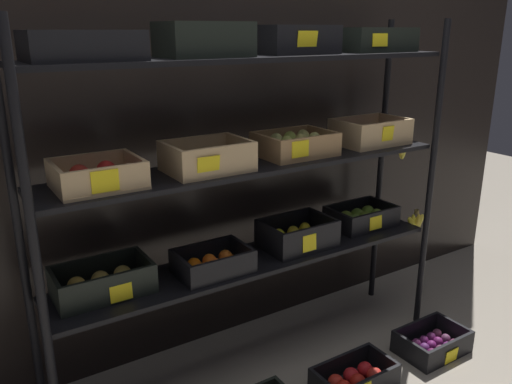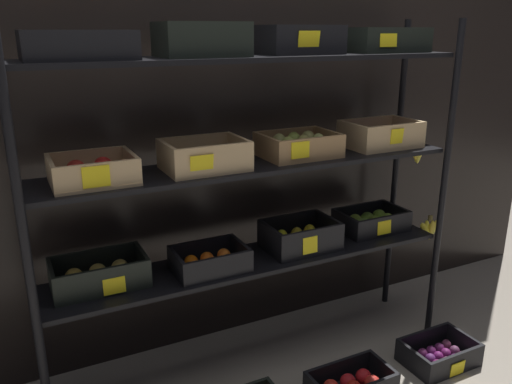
{
  "view_description": "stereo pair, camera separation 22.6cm",
  "coord_description": "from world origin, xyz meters",
  "views": [
    {
      "loc": [
        -1.16,
        -1.82,
        1.54
      ],
      "look_at": [
        0.0,
        0.0,
        0.86
      ],
      "focal_mm": 36.31,
      "sensor_mm": 36.0,
      "label": 1
    },
    {
      "loc": [
        -0.97,
        -1.93,
        1.54
      ],
      "look_at": [
        0.0,
        0.0,
        0.86
      ],
      "focal_mm": 36.31,
      "sensor_mm": 36.0,
      "label": 2
    }
  ],
  "objects": [
    {
      "name": "storefront_wall",
      "position": [
        0.0,
        0.37,
        1.16
      ],
      "size": [
        4.29,
        0.12,
        2.32
      ],
      "primitive_type": "cube",
      "color": "black",
      "rests_on": "ground_plane"
    },
    {
      "name": "crate_ground_plum",
      "position": [
        0.78,
        -0.41,
        0.04
      ],
      "size": [
        0.34,
        0.24,
        0.11
      ],
      "color": "black",
      "rests_on": "ground_plane"
    },
    {
      "name": "display_rack",
      "position": [
        0.01,
        0.01,
        1.01
      ],
      "size": [
        2.02,
        0.38,
        1.59
      ],
      "color": "black",
      "rests_on": "ground_plane"
    },
    {
      "name": "ground_plane",
      "position": [
        0.0,
        0.0,
        0.0
      ],
      "size": [
        10.0,
        10.0,
        0.0
      ],
      "primitive_type": "plane",
      "color": "gray"
    }
  ]
}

